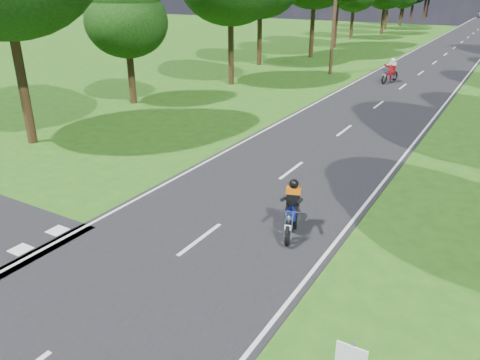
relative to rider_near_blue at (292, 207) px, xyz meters
The scene contains 6 objects.
ground 4.27m from the rider_near_blue, 118.17° to the right, with size 160.00×160.00×0.00m, color #215814.
main_road 46.35m from the rider_near_blue, 92.45° to the left, with size 7.00×140.00×0.02m, color black.
road_markings 44.48m from the rider_near_blue, 92.73° to the left, with size 7.40×140.00×0.01m.
telegraph_pole 25.78m from the rider_near_blue, 108.19° to the left, with size 1.20×0.26×8.00m.
rider_near_blue is the anchor object (origin of this frame).
rider_far_red 23.46m from the rider_near_blue, 97.74° to the left, with size 0.66×1.99×1.66m, color #B20D24, non-canonical shape.
Camera 1 is at (6.74, -7.15, 6.60)m, focal length 35.00 mm.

